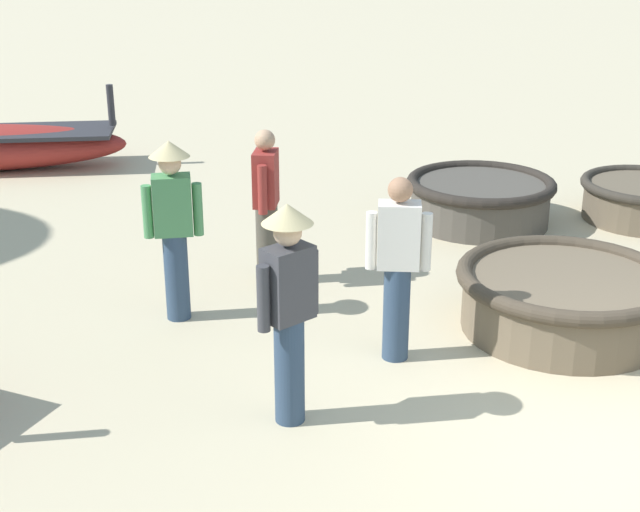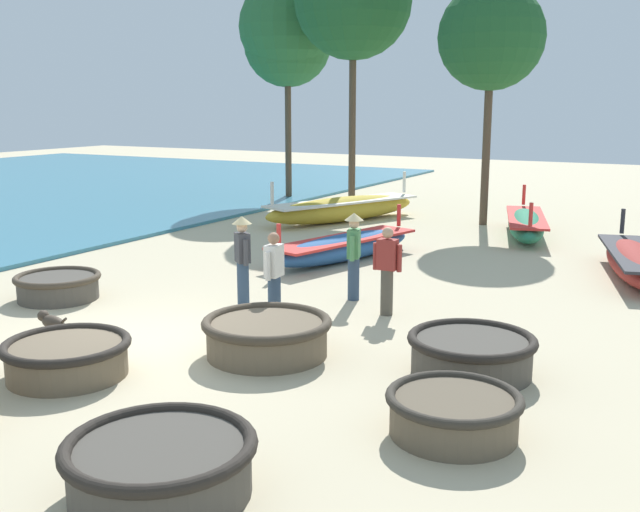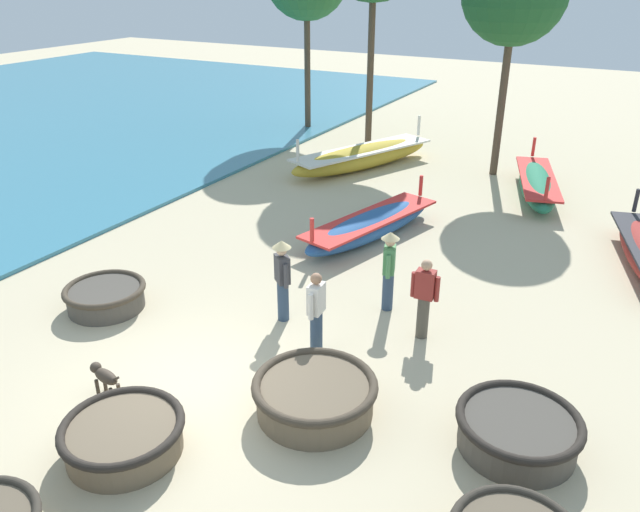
{
  "view_description": "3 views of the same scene",
  "coord_description": "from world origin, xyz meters",
  "px_view_note": "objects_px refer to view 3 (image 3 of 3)",
  "views": [
    {
      "loc": [
        -5.43,
        1.55,
        3.48
      ],
      "look_at": [
        1.13,
        2.55,
        0.94
      ],
      "focal_mm": 50.0,
      "sensor_mm": 36.0,
      "label": 1
    },
    {
      "loc": [
        7.82,
        -8.44,
        3.69
      ],
      "look_at": [
        1.33,
        3.46,
        0.9
      ],
      "focal_mm": 42.0,
      "sensor_mm": 36.0,
      "label": 2
    },
    {
      "loc": [
        5.81,
        -6.23,
        6.26
      ],
      "look_at": [
        0.42,
        3.65,
        0.99
      ],
      "focal_mm": 35.0,
      "sensor_mm": 36.0,
      "label": 3
    }
  ],
  "objects_px": {
    "fisherman_by_coracle": "(282,275)",
    "fisherman_with_hat": "(389,266)",
    "coracle_weathered": "(105,296)",
    "long_boat_red_hull": "(371,225)",
    "dog": "(104,376)",
    "long_boat_blue_hull": "(537,184)",
    "coracle_tilted": "(123,436)",
    "fisherman_crouching": "(424,297)",
    "long_boat_green_hull": "(362,157)",
    "fisherman_standing_right": "(316,311)",
    "coracle_center": "(518,430)",
    "coracle_far_left": "(315,395)"
  },
  "relations": [
    {
      "from": "coracle_far_left",
      "to": "fisherman_with_hat",
      "type": "distance_m",
      "value": 3.54
    },
    {
      "from": "long_boat_red_hull",
      "to": "long_boat_green_hull",
      "type": "height_order",
      "value": "long_boat_green_hull"
    },
    {
      "from": "long_boat_blue_hull",
      "to": "fisherman_by_coracle",
      "type": "height_order",
      "value": "fisherman_by_coracle"
    },
    {
      "from": "coracle_tilted",
      "to": "dog",
      "type": "bearing_deg",
      "value": 145.82
    },
    {
      "from": "coracle_tilted",
      "to": "fisherman_with_hat",
      "type": "bearing_deg",
      "value": 73.28
    },
    {
      "from": "coracle_weathered",
      "to": "long_boat_green_hull",
      "type": "relative_size",
      "value": 0.28
    },
    {
      "from": "coracle_tilted",
      "to": "long_boat_blue_hull",
      "type": "bearing_deg",
      "value": 78.26
    },
    {
      "from": "fisherman_crouching",
      "to": "dog",
      "type": "height_order",
      "value": "fisherman_crouching"
    },
    {
      "from": "coracle_weathered",
      "to": "fisherman_crouching",
      "type": "distance_m",
      "value": 6.28
    },
    {
      "from": "coracle_tilted",
      "to": "fisherman_with_hat",
      "type": "relative_size",
      "value": 1.04
    },
    {
      "from": "coracle_tilted",
      "to": "long_boat_green_hull",
      "type": "bearing_deg",
      "value": 101.54
    },
    {
      "from": "coracle_center",
      "to": "dog",
      "type": "xyz_separation_m",
      "value": [
        -6.01,
        -1.94,
        0.07
      ]
    },
    {
      "from": "long_boat_red_hull",
      "to": "coracle_center",
      "type": "bearing_deg",
      "value": -50.03
    },
    {
      "from": "fisherman_with_hat",
      "to": "fisherman_standing_right",
      "type": "distance_m",
      "value": 2.09
    },
    {
      "from": "coracle_far_left",
      "to": "coracle_tilted",
      "type": "relative_size",
      "value": 1.11
    },
    {
      "from": "long_boat_green_hull",
      "to": "fisherman_with_hat",
      "type": "distance_m",
      "value": 9.55
    },
    {
      "from": "long_boat_red_hull",
      "to": "fisherman_with_hat",
      "type": "relative_size",
      "value": 2.83
    },
    {
      "from": "coracle_far_left",
      "to": "long_boat_blue_hull",
      "type": "height_order",
      "value": "long_boat_blue_hull"
    },
    {
      "from": "long_boat_green_hull",
      "to": "fisherman_crouching",
      "type": "bearing_deg",
      "value": -58.86
    },
    {
      "from": "long_boat_blue_hull",
      "to": "fisherman_with_hat",
      "type": "height_order",
      "value": "fisherman_with_hat"
    },
    {
      "from": "long_boat_blue_hull",
      "to": "coracle_center",
      "type": "bearing_deg",
      "value": -80.14
    },
    {
      "from": "long_boat_blue_hull",
      "to": "long_boat_green_hull",
      "type": "distance_m",
      "value": 5.73
    },
    {
      "from": "long_boat_green_hull",
      "to": "dog",
      "type": "bearing_deg",
      "value": -82.76
    },
    {
      "from": "coracle_tilted",
      "to": "long_boat_red_hull",
      "type": "relative_size",
      "value": 0.37
    },
    {
      "from": "coracle_tilted",
      "to": "fisherman_crouching",
      "type": "height_order",
      "value": "fisherman_crouching"
    },
    {
      "from": "fisherman_crouching",
      "to": "fisherman_standing_right",
      "type": "relative_size",
      "value": 1.0
    },
    {
      "from": "dog",
      "to": "fisherman_crouching",
      "type": "bearing_deg",
      "value": 47.07
    },
    {
      "from": "fisherman_by_coracle",
      "to": "dog",
      "type": "distance_m",
      "value": 3.64
    },
    {
      "from": "fisherman_with_hat",
      "to": "fisherman_standing_right",
      "type": "relative_size",
      "value": 1.06
    },
    {
      "from": "coracle_weathered",
      "to": "long_boat_green_hull",
      "type": "bearing_deg",
      "value": 87.62
    },
    {
      "from": "fisherman_with_hat",
      "to": "dog",
      "type": "bearing_deg",
      "value": -120.96
    },
    {
      "from": "coracle_far_left",
      "to": "dog",
      "type": "height_order",
      "value": "coracle_far_left"
    },
    {
      "from": "long_boat_blue_hull",
      "to": "fisherman_standing_right",
      "type": "xyz_separation_m",
      "value": [
        -1.73,
        -10.42,
        0.48
      ]
    },
    {
      "from": "coracle_center",
      "to": "long_boat_red_hull",
      "type": "xyz_separation_m",
      "value": [
        -4.97,
        5.93,
        0.02
      ]
    },
    {
      "from": "coracle_tilted",
      "to": "fisherman_by_coracle",
      "type": "bearing_deg",
      "value": 89.3
    },
    {
      "from": "long_boat_red_hull",
      "to": "long_boat_green_hull",
      "type": "xyz_separation_m",
      "value": [
        -2.7,
        5.25,
        0.08
      ]
    },
    {
      "from": "long_boat_blue_hull",
      "to": "fisherman_crouching",
      "type": "xyz_separation_m",
      "value": [
        -0.27,
        -9.02,
        0.48
      ]
    },
    {
      "from": "coracle_weathered",
      "to": "long_boat_red_hull",
      "type": "relative_size",
      "value": 0.34
    },
    {
      "from": "fisherman_crouching",
      "to": "coracle_center",
      "type": "bearing_deg",
      "value": -44.12
    },
    {
      "from": "coracle_far_left",
      "to": "coracle_tilted",
      "type": "xyz_separation_m",
      "value": [
        -1.93,
        -2.05,
        -0.03
      ]
    },
    {
      "from": "coracle_tilted",
      "to": "long_boat_blue_hull",
      "type": "distance_m",
      "value": 14.2
    },
    {
      "from": "coracle_far_left",
      "to": "fisherman_with_hat",
      "type": "xyz_separation_m",
      "value": [
        -0.28,
        3.47,
        0.64
      ]
    },
    {
      "from": "long_boat_green_hull",
      "to": "long_boat_blue_hull",
      "type": "bearing_deg",
      "value": -0.19
    },
    {
      "from": "coracle_tilted",
      "to": "dog",
      "type": "distance_m",
      "value": 1.42
    },
    {
      "from": "fisherman_by_coracle",
      "to": "fisherman_with_hat",
      "type": "xyz_separation_m",
      "value": [
        1.61,
        1.34,
        0.0
      ]
    },
    {
      "from": "coracle_far_left",
      "to": "fisherman_crouching",
      "type": "distance_m",
      "value": 2.96
    },
    {
      "from": "fisherman_by_coracle",
      "to": "fisherman_with_hat",
      "type": "relative_size",
      "value": 1.0
    },
    {
      "from": "coracle_tilted",
      "to": "fisherman_crouching",
      "type": "distance_m",
      "value": 5.57
    },
    {
      "from": "coracle_weathered",
      "to": "long_boat_red_hull",
      "type": "xyz_separation_m",
      "value": [
        3.16,
        5.81,
        0.06
      ]
    },
    {
      "from": "long_boat_red_hull",
      "to": "long_boat_blue_hull",
      "type": "xyz_separation_m",
      "value": [
        3.03,
        5.24,
        0.03
      ]
    }
  ]
}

